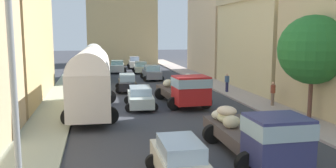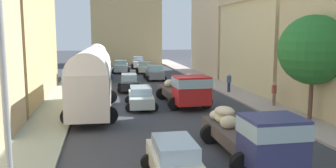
{
  "view_description": "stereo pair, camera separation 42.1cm",
  "coord_description": "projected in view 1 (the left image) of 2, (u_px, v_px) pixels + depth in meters",
  "views": [
    {
      "loc": [
        -4.56,
        -5.19,
        5.2
      ],
      "look_at": [
        0.0,
        16.71,
        1.97
      ],
      "focal_mm": 37.75,
      "sensor_mm": 36.0,
      "label": 1
    },
    {
      "loc": [
        -4.14,
        -5.27,
        5.2
      ],
      "look_at": [
        0.0,
        16.71,
        1.97
      ],
      "focal_mm": 37.75,
      "sensor_mm": 36.0,
      "label": 2
    }
  ],
  "objects": [
    {
      "name": "parked_bus_1",
      "position": [
        94.0,
        60.0,
        39.38
      ],
      "size": [
        3.2,
        8.01,
        3.94
      ],
      "color": "#389964",
      "rests_on": "ground"
    },
    {
      "name": "ground_plane",
      "position": [
        146.0,
        89.0,
        32.85
      ],
      "size": [
        154.0,
        154.0,
        0.0
      ],
      "primitive_type": "plane",
      "color": "#373940"
    },
    {
      "name": "building_right_2",
      "position": [
        263.0,
        41.0,
        32.72
      ],
      "size": [
        5.05,
        12.28,
        8.8
      ],
      "color": "#D0BE8C",
      "rests_on": "ground"
    },
    {
      "name": "distant_church",
      "position": [
        121.0,
        19.0,
        59.23
      ],
      "size": [
        11.32,
        7.42,
        21.25
      ],
      "color": "tan",
      "rests_on": "ground"
    },
    {
      "name": "car_3",
      "position": [
        180.0,
        161.0,
        12.33
      ],
      "size": [
        2.17,
        4.19,
        1.53
      ],
      "color": "beige",
      "rests_on": "ground"
    },
    {
      "name": "car_0",
      "position": [
        152.0,
        73.0,
        39.3
      ],
      "size": [
        2.29,
        3.91,
        1.66
      ],
      "color": "gray",
      "rests_on": "ground"
    },
    {
      "name": "pedestrian_0",
      "position": [
        273.0,
        93.0,
        24.8
      ],
      "size": [
        0.47,
        0.47,
        1.82
      ],
      "color": "#7D6355",
      "rests_on": "ground"
    },
    {
      "name": "cargo_truck_0",
      "position": [
        258.0,
        134.0,
        14.21
      ],
      "size": [
        2.95,
        6.65,
        2.25
      ],
      "color": "navy",
      "rests_on": "ground"
    },
    {
      "name": "car_1",
      "position": [
        141.0,
        67.0,
        46.34
      ],
      "size": [
        2.38,
        4.4,
        1.5
      ],
      "color": "beige",
      "rests_on": "ground"
    },
    {
      "name": "building_right_3",
      "position": [
        216.0,
        24.0,
        44.73
      ],
      "size": [
        4.38,
        11.83,
        12.8
      ],
      "color": "beige",
      "rests_on": "ground"
    },
    {
      "name": "building_left_2",
      "position": [
        7.0,
        27.0,
        26.85
      ],
      "size": [
        5.07,
        14.65,
        11.32
      ],
      "color": "tan",
      "rests_on": "ground"
    },
    {
      "name": "car_2",
      "position": [
        134.0,
        63.0,
        52.57
      ],
      "size": [
        2.25,
        4.29,
        1.71
      ],
      "color": "silver",
      "rests_on": "ground"
    },
    {
      "name": "pedestrian_3",
      "position": [
        227.0,
        82.0,
        30.6
      ],
      "size": [
        0.41,
        0.41,
        1.73
      ],
      "color": "#25264E",
      "rests_on": "ground"
    },
    {
      "name": "cargo_truck_1",
      "position": [
        185.0,
        89.0,
        25.25
      ],
      "size": [
        3.36,
        6.94,
        2.33
      ],
      "color": "red",
      "rests_on": "ground"
    },
    {
      "name": "sidewalk_right",
      "position": [
        219.0,
        86.0,
        34.3
      ],
      "size": [
        2.5,
        70.0,
        0.14
      ],
      "primitive_type": "cube",
      "color": "#B1A29C",
      "rests_on": "ground"
    },
    {
      "name": "parked_bus_0",
      "position": [
        91.0,
        78.0,
        22.88
      ],
      "size": [
        3.47,
        9.96,
        4.19
      ],
      "color": "beige",
      "rests_on": "ground"
    },
    {
      "name": "streetlamp_near",
      "position": [
        24.0,
        82.0,
        8.58
      ],
      "size": [
        1.88,
        0.28,
        6.74
      ],
      "color": "gray",
      "rests_on": "ground"
    },
    {
      "name": "car_4",
      "position": [
        140.0,
        97.0,
        24.71
      ],
      "size": [
        2.38,
        4.43,
        1.48
      ],
      "color": "silver",
      "rests_on": "ground"
    },
    {
      "name": "car_5",
      "position": [
        127.0,
        83.0,
        31.73
      ],
      "size": [
        2.23,
        3.91,
        1.57
      ],
      "color": "black",
      "rests_on": "ground"
    },
    {
      "name": "roadside_tree_1",
      "position": [
        313.0,
        50.0,
        20.51
      ],
      "size": [
        4.04,
        4.04,
        6.26
      ],
      "color": "brown",
      "rests_on": "ground"
    },
    {
      "name": "sidewalk_left",
      "position": [
        65.0,
        91.0,
        31.38
      ],
      "size": [
        2.5,
        70.0,
        0.14
      ],
      "primitive_type": "cube",
      "color": "#97A08D",
      "rests_on": "ground"
    },
    {
      "name": "car_6",
      "position": [
        117.0,
        67.0,
        46.46
      ],
      "size": [
        2.53,
        4.09,
        1.62
      ],
      "color": "silver",
      "rests_on": "ground"
    }
  ]
}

